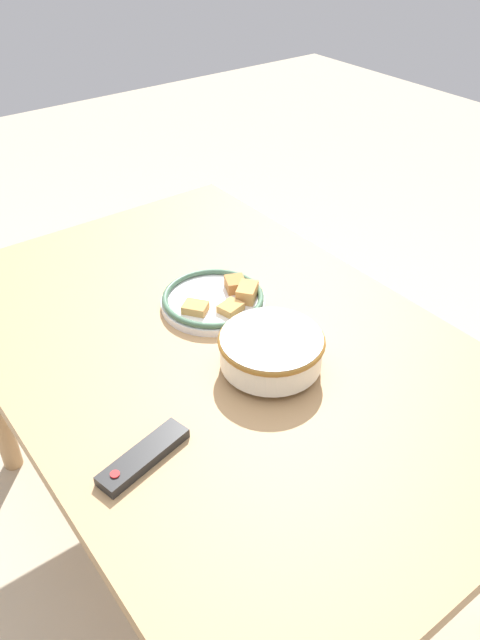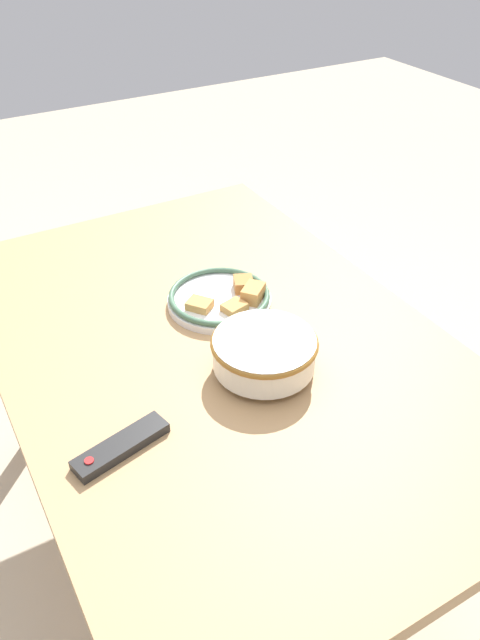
% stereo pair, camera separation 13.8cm
% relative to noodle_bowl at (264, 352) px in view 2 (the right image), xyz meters
% --- Properties ---
extents(ground_plane, '(8.00, 8.00, 0.00)m').
position_rel_noodle_bowl_xyz_m(ground_plane, '(0.14, 0.03, -0.77)').
color(ground_plane, '#B7A88E').
extents(dining_table, '(1.40, 0.93, 0.72)m').
position_rel_noodle_bowl_xyz_m(dining_table, '(0.14, 0.03, -0.13)').
color(dining_table, tan).
rests_on(dining_table, ground_plane).
extents(noodle_bowl, '(0.22, 0.22, 0.08)m').
position_rel_noodle_bowl_xyz_m(noodle_bowl, '(0.00, 0.00, 0.00)').
color(noodle_bowl, silver).
rests_on(noodle_bowl, dining_table).
extents(food_plate, '(0.25, 0.25, 0.05)m').
position_rel_noodle_bowl_xyz_m(food_plate, '(0.26, -0.04, -0.03)').
color(food_plate, white).
rests_on(food_plate, dining_table).
extents(tv_remote, '(0.09, 0.19, 0.02)m').
position_rel_noodle_bowl_xyz_m(tv_remote, '(-0.06, 0.34, -0.04)').
color(tv_remote, black).
rests_on(tv_remote, dining_table).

